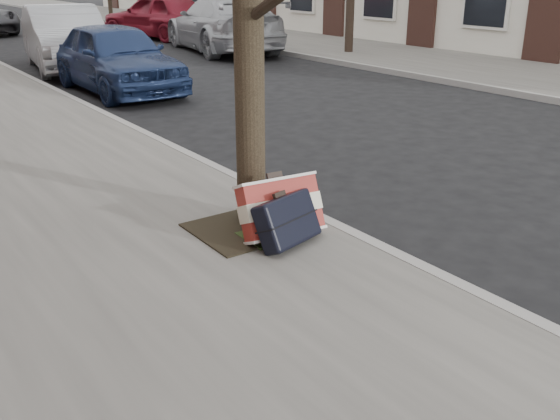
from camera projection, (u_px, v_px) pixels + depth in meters
ground at (498, 234)px, 5.72m from camera, size 120.00×120.00×0.00m
far_sidewalk at (270, 38)px, 21.31m from camera, size 4.00×70.00×0.12m
dirt_patch at (244, 229)px, 5.50m from camera, size 0.85×0.85×0.02m
suitcase_red at (280, 208)px, 5.26m from camera, size 0.72×0.45×0.53m
suitcase_navy at (287, 220)px, 5.12m from camera, size 0.64×0.47×0.45m
car_near_front at (116, 57)px, 12.09m from camera, size 1.60×3.94×1.34m
car_near_mid at (66, 38)px, 14.78m from camera, size 2.26×4.69×1.48m
car_far_front at (223, 24)px, 18.04m from camera, size 3.14×5.68×1.56m
car_far_back at (158, 16)px, 21.44m from camera, size 2.98×4.76×1.51m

